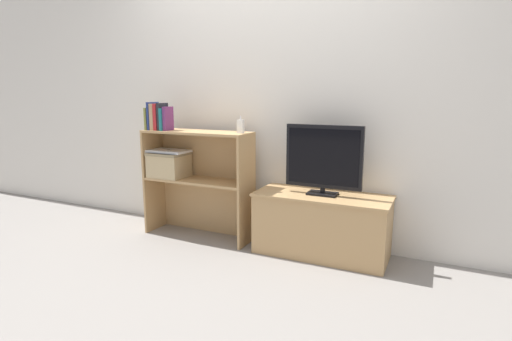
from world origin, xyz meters
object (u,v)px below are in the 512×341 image
Objects in this scene: tv_stand at (321,225)px; tv at (324,158)px; book_crimson at (159,117)px; laptop at (169,151)px; book_tan at (156,117)px; baby_monitor at (241,126)px; book_charcoal at (163,117)px; book_teal at (166,119)px; book_plum at (168,119)px; book_olive at (151,119)px; book_navy at (153,116)px; storage_basket_left at (169,163)px.

tv reaches higher than tv_stand.
book_crimson reaches higher than laptop.
book_tan is 1.65× the size of baby_monitor.
book_teal is (0.03, 0.00, -0.02)m from book_charcoal.
book_charcoal is at bearing -122.22° from laptop.
tv is 2.89× the size of book_plum.
book_olive is at bearing -176.71° from baby_monitor.
tv_stand is 5.08× the size of book_plum.
book_teal is at bearing 0.00° from book_crimson.
laptop is (0.12, 0.03, -0.30)m from book_navy.
tv is 1.38m from book_teal.
book_charcoal is (-1.38, -0.10, 0.79)m from tv_stand.
book_tan is (0.06, 0.00, 0.02)m from book_olive.
book_crimson reaches higher than tv_stand.
laptop is (0.09, 0.03, -0.29)m from book_tan.
tv_stand is 4.53× the size of book_crimson.
laptop is (0.06, 0.03, -0.30)m from book_crimson.
book_plum is 0.64× the size of storage_basket_left.
book_olive is at bearing -180.00° from book_charcoal.
book_charcoal reaches higher than book_plum.
baby_monitor is at bearing 3.40° from book_navy.
tv_stand is 4.42× the size of book_charcoal.
book_crimson is 1.20× the size of book_teal.
tv is 0.70m from baby_monitor.
baby_monitor is at bearing 1.23° from laptop.
book_tan is 1.19× the size of book_teal.
tv is 3.05× the size of book_olive.
book_crimson reaches higher than book_olive.
book_plum reaches higher than storage_basket_left.
laptop reaches higher than storage_basket_left.
tv is 2.52× the size of book_charcoal.
book_navy reaches higher than baby_monitor.
book_crimson is (-1.42, -0.10, 0.79)m from tv_stand.
tv_stand is 7.51× the size of baby_monitor.
book_plum is at bearing -175.56° from tv_stand.
book_tan reaches higher than book_olive.
book_olive is 0.53× the size of laptop.
book_tan is at bearing 180.00° from book_crimson.
book_charcoal reaches higher than storage_basket_left.
tv_stand is 3.24× the size of storage_basket_left.
book_charcoal is 1.70× the size of baby_monitor.
book_teal is 0.53× the size of laptop.
book_charcoal is 0.04m from book_teal.
book_olive is (-1.51, -0.10, 0.77)m from tv_stand.
baby_monitor is (0.66, 0.05, -0.05)m from book_plum.
book_plum reaches higher than book_teal.
book_teal is 0.69m from baby_monitor.
storage_basket_left is at bearing 12.57° from book_olive.
book_charcoal is (0.03, 0.00, 0.00)m from book_crimson.
book_crimson is at bearing -148.70° from storage_basket_left.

